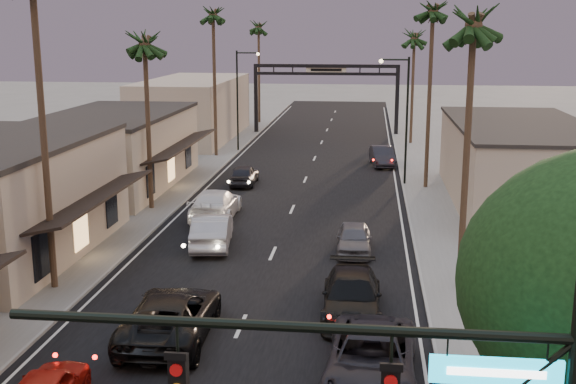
% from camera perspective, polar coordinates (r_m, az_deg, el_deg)
% --- Properties ---
extents(ground, '(200.00, 200.00, 0.00)m').
position_cam_1_polar(ground, '(47.34, 0.72, -0.50)').
color(ground, slate).
rests_on(ground, ground).
extents(road, '(14.00, 120.00, 0.02)m').
position_cam_1_polar(road, '(52.20, 1.27, 0.75)').
color(road, black).
rests_on(road, ground).
extents(sidewalk_left, '(5.00, 92.00, 0.12)m').
position_cam_1_polar(sidewalk_left, '(60.51, -7.12, 2.38)').
color(sidewalk_left, slate).
rests_on(sidewalk_left, ground).
extents(sidewalk_right, '(5.00, 92.00, 0.12)m').
position_cam_1_polar(sidewalk_right, '(59.05, 11.12, 1.98)').
color(sidewalk_right, slate).
rests_on(sidewalk_right, ground).
extents(storefront_far, '(8.00, 16.00, 5.00)m').
position_cam_1_polar(storefront_far, '(51.66, -13.56, 3.09)').
color(storefront_far, '#C3AF95').
rests_on(storefront_far, ground).
extents(storefront_dist, '(8.00, 20.00, 6.00)m').
position_cam_1_polar(storefront_dist, '(73.42, -7.49, 6.51)').
color(storefront_dist, tan).
rests_on(storefront_dist, ground).
extents(building_right, '(8.00, 18.00, 5.00)m').
position_cam_1_polar(building_right, '(47.55, 17.77, 2.02)').
color(building_right, tan).
rests_on(building_right, ground).
extents(arch, '(15.20, 0.40, 7.27)m').
position_cam_1_polar(arch, '(76.17, 3.02, 8.74)').
color(arch, black).
rests_on(arch, ground).
extents(streetlight_right, '(2.13, 0.30, 9.00)m').
position_cam_1_polar(streetlight_right, '(51.20, 9.08, 6.40)').
color(streetlight_right, black).
rests_on(streetlight_right, ground).
extents(streetlight_left, '(2.13, 0.30, 9.00)m').
position_cam_1_polar(streetlight_left, '(65.11, -3.78, 7.87)').
color(streetlight_left, black).
rests_on(streetlight_left, ground).
extents(palm_lc, '(3.20, 3.20, 12.20)m').
position_cam_1_polar(palm_lc, '(43.88, -11.29, 12.01)').
color(palm_lc, '#38281C').
rests_on(palm_lc, ground).
extents(palm_ld, '(3.20, 3.20, 14.20)m').
position_cam_1_polar(palm_ld, '(62.28, -5.95, 14.13)').
color(palm_ld, '#38281C').
rests_on(palm_ld, ground).
extents(palm_ra, '(3.20, 3.20, 13.20)m').
position_cam_1_polar(palm_ra, '(30.12, 14.51, 13.46)').
color(palm_ra, '#38281C').
rests_on(palm_ra, ground).
extents(palm_rb, '(3.20, 3.20, 14.20)m').
position_cam_1_polar(palm_rb, '(50.03, 11.41, 14.30)').
color(palm_rb, '#38281C').
rests_on(palm_rb, ground).
extents(palm_rc, '(3.20, 3.20, 12.20)m').
position_cam_1_polar(palm_rc, '(69.96, 9.97, 12.26)').
color(palm_rc, '#38281C').
rests_on(palm_rc, ground).
extents(palm_far, '(3.20, 3.20, 13.20)m').
position_cam_1_polar(palm_far, '(84.83, -2.34, 13.15)').
color(palm_far, '#38281C').
rests_on(palm_far, ground).
extents(oncoming_pickup, '(3.05, 6.29, 1.72)m').
position_cam_1_polar(oncoming_pickup, '(26.44, -9.24, -9.65)').
color(oncoming_pickup, black).
rests_on(oncoming_pickup, ground).
extents(oncoming_silver, '(2.47, 5.40, 1.72)m').
position_cam_1_polar(oncoming_silver, '(36.97, -6.01, -3.02)').
color(oncoming_silver, '#9E9FA3').
rests_on(oncoming_silver, ground).
extents(oncoming_white, '(2.54, 6.00, 1.73)m').
position_cam_1_polar(oncoming_white, '(42.38, -5.75, -0.96)').
color(oncoming_white, silver).
rests_on(oncoming_white, ground).
extents(oncoming_dgrey, '(1.79, 4.30, 1.46)m').
position_cam_1_polar(oncoming_dgrey, '(51.40, -3.49, 1.37)').
color(oncoming_dgrey, black).
rests_on(oncoming_dgrey, ground).
extents(curbside_near, '(3.05, 6.15, 1.67)m').
position_cam_1_polar(curbside_near, '(23.15, 6.58, -13.02)').
color(curbside_near, black).
rests_on(curbside_near, ground).
extents(curbside_black, '(2.36, 5.59, 1.61)m').
position_cam_1_polar(curbside_black, '(28.22, 5.06, -8.19)').
color(curbside_black, black).
rests_on(curbside_black, ground).
extents(curbside_grey, '(1.77, 4.21, 1.42)m').
position_cam_1_polar(curbside_grey, '(36.00, 5.23, -3.68)').
color(curbside_grey, '#4D4D52').
rests_on(curbside_grey, ground).
extents(curbside_far, '(2.23, 4.91, 1.56)m').
position_cam_1_polar(curbside_far, '(59.02, 7.45, 2.82)').
color(curbside_far, black).
rests_on(curbside_far, ground).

